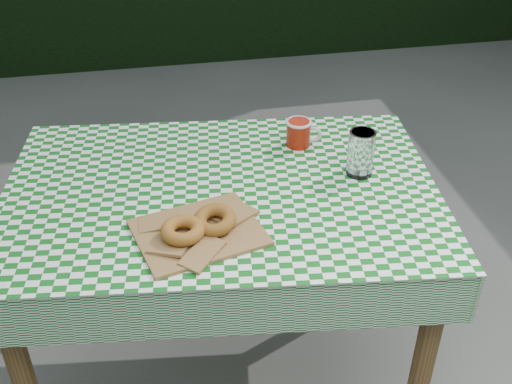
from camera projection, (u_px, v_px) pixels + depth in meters
table at (225, 290)px, 1.94m from camera, size 1.27×0.92×0.75m
tablecloth at (221, 189)px, 1.73m from camera, size 1.29×0.95×0.01m
paper_bag at (199, 231)px, 1.55m from camera, size 0.35×0.31×0.02m
bagel_front at (183, 230)px, 1.51m from camera, size 0.13×0.13×0.03m
bagel_back at (214, 220)px, 1.55m from camera, size 0.15×0.15×0.03m
coffee_mug at (298, 133)px, 1.90m from camera, size 0.19×0.19×0.08m
drinking_glass at (361, 153)px, 1.75m from camera, size 0.10×0.10×0.13m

